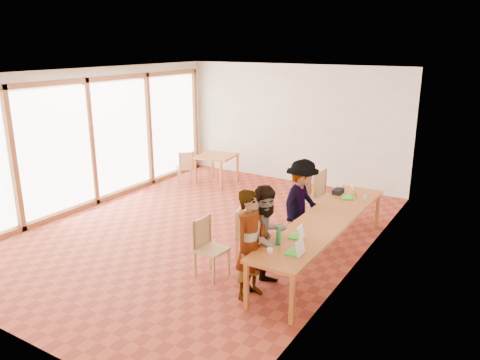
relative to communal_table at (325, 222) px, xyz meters
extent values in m
plane|color=#9E3B26|center=(-2.50, 0.03, -0.70)|extent=(8.00, 8.00, 0.00)
cube|color=#F0E2CF|center=(-2.50, 4.03, 0.80)|extent=(6.00, 0.10, 3.00)
cube|color=#F0E2CF|center=(0.50, 0.03, 0.80)|extent=(0.10, 8.00, 3.00)
cube|color=white|center=(-5.46, 0.03, 0.80)|extent=(0.10, 8.00, 3.00)
cube|color=white|center=(-2.50, 0.03, 2.32)|extent=(6.00, 8.00, 0.04)
cube|color=#B46928|center=(0.00, 0.00, 0.02)|extent=(0.80, 4.00, 0.05)
cube|color=#B46928|center=(-0.34, -1.94, -0.35)|extent=(0.06, 0.06, 0.70)
cube|color=#B46928|center=(-0.34, 1.94, -0.35)|extent=(0.06, 0.06, 0.70)
cube|color=#B46928|center=(0.34, -1.94, -0.35)|extent=(0.06, 0.06, 0.70)
cube|color=#B46928|center=(0.34, 1.94, -0.35)|extent=(0.06, 0.06, 0.70)
cube|color=#B46928|center=(-4.04, 2.78, 0.02)|extent=(0.90, 0.90, 0.05)
cube|color=#B46928|center=(-4.43, 2.39, -0.35)|extent=(0.05, 0.05, 0.70)
cube|color=#B46928|center=(-4.43, 3.17, -0.35)|extent=(0.05, 0.05, 0.70)
cube|color=#B46928|center=(-3.65, 2.39, -0.35)|extent=(0.05, 0.05, 0.70)
cube|color=#B46928|center=(-3.65, 3.17, -0.35)|extent=(0.05, 0.05, 0.70)
cube|color=tan|center=(-1.29, -1.40, -0.26)|extent=(0.46, 0.46, 0.04)
cube|color=tan|center=(-1.48, -1.39, -0.01)|extent=(0.07, 0.44, 0.45)
cube|color=tan|center=(-1.09, -0.58, -0.28)|extent=(0.52, 0.52, 0.04)
cube|color=tan|center=(-1.26, -0.65, -0.05)|extent=(0.18, 0.40, 0.43)
cube|color=tan|center=(-0.84, 1.55, -0.21)|extent=(0.52, 0.52, 0.05)
cube|color=tan|center=(-1.06, 1.57, 0.06)|extent=(0.09, 0.48, 0.50)
cube|color=tan|center=(-0.60, 1.73, -0.21)|extent=(0.54, 0.54, 0.05)
cube|color=tan|center=(-0.82, 1.76, 0.07)|extent=(0.11, 0.48, 0.51)
cube|color=tan|center=(-4.76, 2.40, -0.30)|extent=(0.56, 0.56, 0.04)
cube|color=tan|center=(-4.62, 2.29, -0.07)|extent=(0.28, 0.33, 0.42)
imported|color=gray|center=(-0.47, -1.60, 0.10)|extent=(0.46, 0.63, 1.60)
imported|color=gray|center=(-0.43, -1.22, 0.08)|extent=(0.79, 0.90, 1.57)
imported|color=gray|center=(-0.60, 0.38, 0.09)|extent=(0.64, 1.05, 1.59)
cube|color=#3FD92D|center=(0.12, -1.44, 0.06)|extent=(0.18, 0.25, 0.03)
cube|color=white|center=(0.20, -1.43, 0.15)|extent=(0.08, 0.23, 0.21)
cube|color=#3FD92D|center=(-0.10, -0.93, 0.06)|extent=(0.19, 0.25, 0.02)
cube|color=white|center=(-0.02, -0.93, 0.14)|extent=(0.09, 0.22, 0.19)
cube|color=#3FD92D|center=(-0.05, 1.22, 0.06)|extent=(0.28, 0.32, 0.03)
cube|color=white|center=(0.04, 1.26, 0.16)|extent=(0.17, 0.26, 0.22)
imported|color=#F3AF13|center=(0.00, 1.47, 0.09)|extent=(0.14, 0.14, 0.09)
cylinder|color=#197D3F|center=(-0.19, -1.31, 0.19)|extent=(0.07, 0.07, 0.28)
cylinder|color=silver|center=(0.27, 1.25, 0.09)|extent=(0.07, 0.07, 0.09)
cylinder|color=white|center=(-0.17, -1.59, 0.08)|extent=(0.08, 0.08, 0.06)
cube|color=#CD358B|center=(-0.02, 1.52, 0.05)|extent=(0.05, 0.10, 0.01)
cube|color=black|center=(-0.29, 1.37, 0.09)|extent=(0.16, 0.26, 0.09)
camera|label=1|loc=(2.54, -6.80, 2.82)|focal=35.00mm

